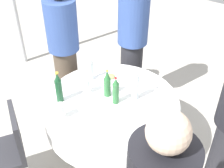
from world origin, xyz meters
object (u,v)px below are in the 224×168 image
bottle_dark_green_north (59,88)px  bottle_clear_rear (136,85)px  plate_mid (121,122)px  wine_glass_near (61,108)px  bottle_green_right (116,91)px  wine_glass_rear (86,83)px  dining_table (112,112)px  person_right (132,44)px  plate_left (110,78)px  bottle_green_east (107,84)px  chair_south (8,147)px  bottle_clear_near (90,69)px  person_north (64,51)px  plate_outer (144,81)px

bottle_dark_green_north → bottle_clear_rear: 0.69m
plate_mid → wine_glass_near: bearing=120.6°
bottle_green_right → wine_glass_rear: (-0.06, 0.31, -0.02)m
bottle_clear_rear → plate_mid: (-0.34, -0.10, -0.14)m
dining_table → wine_glass_rear: 0.37m
wine_glass_near → person_right: 1.29m
bottle_clear_rear → wine_glass_near: bottle_clear_rear is taller
bottle_clear_rear → wine_glass_rear: (-0.22, 0.41, -0.04)m
plate_left → bottle_green_east: bearing=-146.9°
wine_glass_near → plate_mid: (0.26, -0.44, -0.10)m
chair_south → bottle_clear_near: bearing=-66.8°
dining_table → person_north: person_north is taller
bottle_clear_near → chair_south: (-0.98, 0.10, -0.34)m
dining_table → bottle_green_right: (-0.01, -0.05, 0.28)m
chair_south → dining_table: bearing=-90.0°
person_north → dining_table: bearing=-90.0°
plate_mid → chair_south: 1.01m
bottle_dark_green_north → bottle_green_east: size_ratio=1.11×
plate_outer → person_north: 0.96m
bottle_dark_green_north → bottle_clear_near: bottle_dark_green_north is taller
dining_table → plate_mid: plate_mid is taller
bottle_clear_near → wine_glass_near: bearing=-162.6°
chair_south → person_north: bearing=-41.8°
bottle_green_right → bottle_clear_rear: bottle_clear_rear is taller
bottle_dark_green_north → bottle_green_east: bearing=-40.9°
bottle_green_east → bottle_clear_rear: size_ratio=0.88×
plate_mid → plate_outer: bearing=15.4°
bottle_clear_rear → person_north: 1.01m
bottle_dark_green_north → bottle_green_east: 0.44m
plate_left → person_north: 0.63m
chair_south → plate_left: bearing=-73.5°
person_north → bottle_clear_near: bearing=-87.2°
bottle_green_right → person_north: bearing=75.2°
dining_table → plate_mid: (-0.19, -0.25, 0.16)m
bottle_green_right → person_right: 0.92m
plate_outer → wine_glass_near: bearing=162.7°
bottle_green_east → chair_south: bearing=155.8°
plate_outer → bottle_clear_near: bearing=123.2°
bottle_green_right → chair_south: 1.06m
plate_outer → person_north: bearing=101.7°
wine_glass_rear → plate_left: bearing=-5.2°
dining_table → chair_south: 0.98m
plate_mid → bottle_green_right: bearing=47.5°
bottle_clear_near → bottle_green_right: bearing=-107.5°
bottle_green_east → person_right: (0.79, 0.27, -0.01)m
bottle_clear_near → wine_glass_near: bottle_clear_near is taller
bottle_clear_near → plate_outer: size_ratio=1.15×
bottle_green_right → wine_glass_near: (-0.45, 0.24, -0.03)m
bottle_clear_near → plate_mid: (-0.32, -0.63, -0.11)m
wine_glass_rear → plate_left: (0.33, -0.03, -0.10)m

